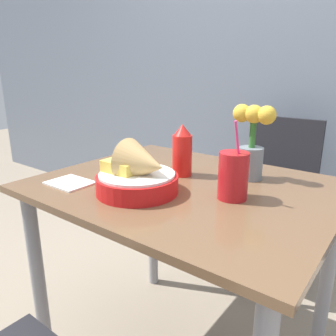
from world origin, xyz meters
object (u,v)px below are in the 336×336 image
(food_basket, at_px, (139,175))
(drink_cup, at_px, (233,177))
(ketchup_bottle, at_px, (182,151))
(flower_vase, at_px, (252,140))
(chair_far_window, at_px, (275,184))

(food_basket, xyz_separation_m, drink_cup, (0.25, 0.14, 0.01))
(ketchup_bottle, xyz_separation_m, flower_vase, (0.22, 0.11, 0.05))
(food_basket, relative_size, drink_cup, 1.07)
(chair_far_window, bearing_deg, drink_cup, -79.55)
(food_basket, xyz_separation_m, flower_vase, (0.22, 0.34, 0.08))
(ketchup_bottle, height_order, drink_cup, drink_cup)
(chair_far_window, distance_m, drink_cup, 0.95)
(ketchup_bottle, bearing_deg, flower_vase, 27.29)
(ketchup_bottle, xyz_separation_m, drink_cup, (0.25, -0.10, -0.02))
(chair_far_window, relative_size, drink_cup, 3.70)
(drink_cup, xyz_separation_m, flower_vase, (-0.04, 0.21, 0.07))
(food_basket, height_order, drink_cup, drink_cup)
(ketchup_bottle, relative_size, flower_vase, 0.72)
(flower_vase, bearing_deg, drink_cup, -80.22)
(chair_far_window, relative_size, ketchup_bottle, 4.73)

